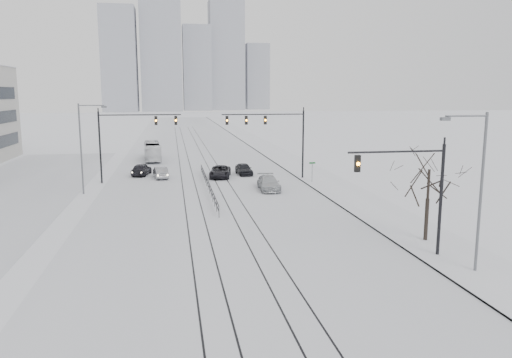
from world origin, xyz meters
name	(u,v)px	position (x,y,z in m)	size (l,w,h in m)	color
ground	(256,313)	(0.00, 0.00, 0.00)	(500.00, 500.00, 0.00)	silver
road	(195,155)	(0.00, 60.00, 0.01)	(22.00, 260.00, 0.02)	silver
sidewalk_east	(276,153)	(13.50, 60.00, 0.08)	(5.00, 260.00, 0.16)	silver
curb	(261,153)	(11.05, 60.00, 0.06)	(0.10, 260.00, 0.12)	gray
parking_strip	(19,187)	(-20.00, 35.00, 0.01)	(14.00, 60.00, 0.03)	silver
tram_rails	(202,175)	(0.00, 40.00, 0.02)	(5.30, 180.00, 0.01)	black
skyline	(185,56)	(5.02, 273.63, 30.65)	(96.00, 48.00, 72.00)	#8F929C
traffic_mast_near	(417,185)	(10.79, 6.00, 4.56)	(6.10, 0.37, 7.00)	black
traffic_mast_ne	(275,130)	(8.15, 34.99, 5.76)	(9.60, 0.37, 8.00)	black
traffic_mast_nw	(127,133)	(-8.52, 36.00, 5.57)	(9.10, 0.37, 8.00)	black
street_light_east	(477,182)	(12.70, 3.00, 5.21)	(2.73, 0.25, 9.00)	#595B60
street_light_west	(84,142)	(-12.20, 30.00, 5.21)	(2.73, 0.25, 9.00)	#595B60
bare_tree	(429,177)	(13.20, 9.00, 4.49)	(4.40, 4.40, 6.10)	black
median_fence	(208,185)	(0.00, 30.00, 0.53)	(0.06, 24.00, 1.00)	black
street_sign	(312,169)	(11.80, 32.00, 1.61)	(0.70, 0.06, 2.40)	#595B60
sedan_sb_inner	(141,169)	(-7.39, 40.72, 0.74)	(1.75, 4.36, 1.48)	black
sedan_sb_outer	(161,173)	(-5.02, 38.18, 0.68)	(1.44, 4.12, 1.36)	#939499
sedan_nb_front	(220,172)	(2.00, 37.52, 0.70)	(2.33, 5.05, 1.40)	black
sedan_nb_right	(269,183)	(6.23, 28.83, 0.73)	(2.04, 5.02, 1.46)	#B0B4B8
sedan_nb_far	(244,169)	(5.11, 39.14, 0.70)	(1.66, 4.13, 1.41)	black
box_truck	(152,151)	(-6.52, 54.68, 1.37)	(2.30, 9.83, 2.74)	white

